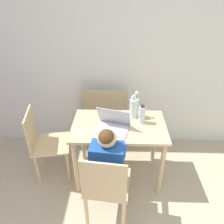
# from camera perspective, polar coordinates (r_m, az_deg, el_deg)

# --- Properties ---
(wall_back) EXTENTS (6.40, 0.05, 2.50)m
(wall_back) POSITION_cam_1_polar(r_m,az_deg,el_deg) (2.75, 2.17, 14.32)
(wall_back) COLOR silver
(wall_back) RESTS_ON ground_plane
(dining_table) EXTENTS (1.00, 0.62, 0.73)m
(dining_table) POSITION_cam_1_polar(r_m,az_deg,el_deg) (2.39, 1.80, -5.65)
(dining_table) COLOR #D6B784
(dining_table) RESTS_ON ground_plane
(chair_occupied) EXTENTS (0.44, 0.44, 0.87)m
(chair_occupied) POSITION_cam_1_polar(r_m,az_deg,el_deg) (2.06, -1.50, -19.04)
(chair_occupied) COLOR #D6B784
(chair_occupied) RESTS_ON ground_plane
(chair_spare) EXTENTS (0.46, 0.46, 0.87)m
(chair_spare) POSITION_cam_1_polar(r_m,az_deg,el_deg) (2.61, -17.02, -7.90)
(chair_spare) COLOR #D6B784
(chair_spare) RESTS_ON ground_plane
(person_seated) EXTENTS (0.34, 0.45, 1.05)m
(person_seated) POSITION_cam_1_polar(r_m,az_deg,el_deg) (2.01, -0.98, -12.99)
(person_seated) COLOR #1E4C9E
(person_seated) RESTS_ON ground_plane
(laptop) EXTENTS (0.39, 0.32, 0.23)m
(laptop) POSITION_cam_1_polar(r_m,az_deg,el_deg) (2.25, 0.17, -3.09)
(laptop) COLOR #B2B2B7
(laptop) RESTS_ON dining_table
(flower_vase) EXTENTS (0.10, 0.10, 0.31)m
(flower_vase) POSITION_cam_1_polar(r_m,az_deg,el_deg) (2.42, 5.77, 1.19)
(flower_vase) COLOR silver
(flower_vase) RESTS_ON dining_table
(water_bottle) EXTENTS (0.07, 0.07, 0.21)m
(water_bottle) POSITION_cam_1_polar(r_m,az_deg,el_deg) (2.33, 7.84, -0.67)
(water_bottle) COLOR silver
(water_bottle) RESTS_ON dining_table
(cardboard_panel) EXTENTS (0.58, 0.14, 0.88)m
(cardboard_panel) POSITION_cam_1_polar(r_m,az_deg,el_deg) (2.98, -1.70, -1.45)
(cardboard_panel) COLOR tan
(cardboard_panel) RESTS_ON ground_plane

